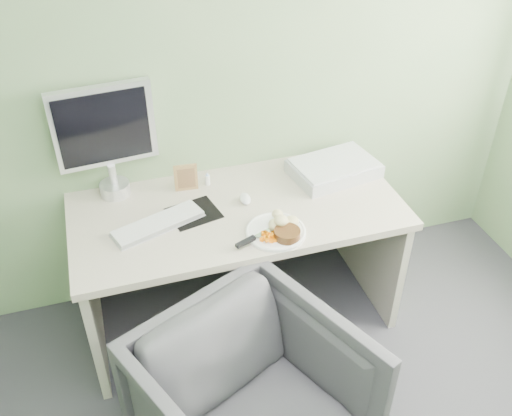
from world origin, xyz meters
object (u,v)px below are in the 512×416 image
object	(u,v)px
scanner	(334,169)
desk_chair	(254,408)
desk	(238,237)
monitor	(106,136)
plate	(276,232)

from	to	relation	value
scanner	desk_chair	distance (m)	1.29
desk	monitor	size ratio (longest dim) A/B	2.81
scanner	monitor	world-z (taller)	monitor
scanner	desk_chair	bearing A→B (deg)	-136.43
plate	scanner	bearing A→B (deg)	39.90
monitor	desk	bearing A→B (deg)	-35.26
plate	desk_chair	size ratio (longest dim) A/B	0.35
plate	desk_chair	distance (m)	0.77
desk	monitor	xyz separation A→B (m)	(-0.55, 0.32, 0.50)
plate	scanner	xyz separation A→B (m)	(0.45, 0.37, 0.03)
monitor	scanner	bearing A→B (deg)	-14.47
desk_chair	plate	bearing A→B (deg)	40.33
desk	plate	size ratio (longest dim) A/B	5.77
monitor	desk_chair	bearing A→B (deg)	-77.51
desk	plate	distance (m)	0.32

